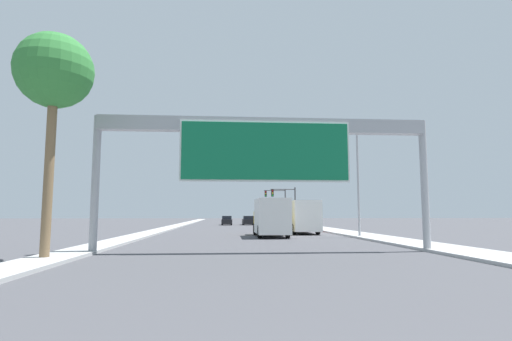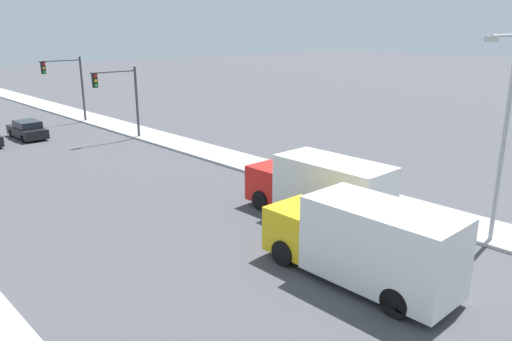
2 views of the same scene
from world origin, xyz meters
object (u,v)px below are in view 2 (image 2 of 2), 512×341
at_px(truck_box_secondary, 364,242).
at_px(truck_box_primary, 321,189).
at_px(traffic_light_mid_block, 69,79).
at_px(street_lamp_right, 503,124).
at_px(traffic_light_near_intersection, 122,92).
at_px(car_far_left, 27,130).

bearing_deg(truck_box_secondary, truck_box_primary, 54.35).
bearing_deg(truck_box_primary, traffic_light_mid_block, 86.34).
distance_m(truck_box_primary, traffic_light_mid_block, 32.20).
bearing_deg(truck_box_secondary, traffic_light_mid_block, 81.45).
bearing_deg(street_lamp_right, truck_box_primary, 114.55).
height_order(traffic_light_near_intersection, traffic_light_mid_block, traffic_light_mid_block).
relative_size(traffic_light_near_intersection, traffic_light_mid_block, 0.94).
distance_m(traffic_light_near_intersection, traffic_light_mid_block, 10.00).
relative_size(car_far_left, street_lamp_right, 0.52).
height_order(traffic_light_near_intersection, street_lamp_right, street_lamp_right).
relative_size(truck_box_primary, traffic_light_near_intersection, 1.29).
bearing_deg(truck_box_secondary, street_lamp_right, -14.55).
distance_m(truck_box_secondary, traffic_light_near_intersection, 27.57).
distance_m(traffic_light_mid_block, street_lamp_right, 38.63).
bearing_deg(street_lamp_right, traffic_light_near_intersection, 91.97).
xyz_separation_m(truck_box_primary, traffic_light_mid_block, (2.05, 32.03, 2.57)).
xyz_separation_m(truck_box_primary, street_lamp_right, (3.00, -6.57, 3.58)).
xyz_separation_m(car_far_left, street_lamp_right, (6.50, -34.71, 4.44)).
bearing_deg(traffic_light_mid_block, street_lamp_right, -88.59).
relative_size(traffic_light_near_intersection, street_lamp_right, 0.67).
xyz_separation_m(truck_box_secondary, traffic_light_near_intersection, (5.52, 26.91, 2.33)).
bearing_deg(car_far_left, traffic_light_mid_block, 35.02).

